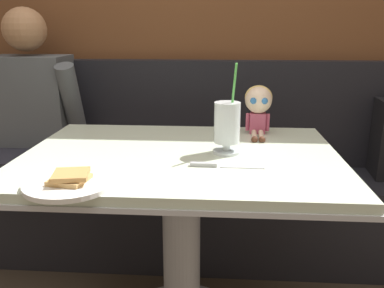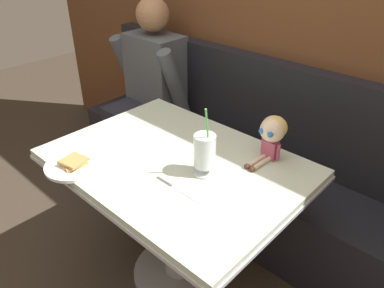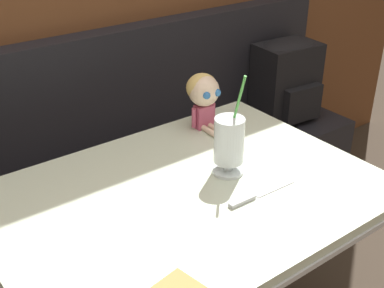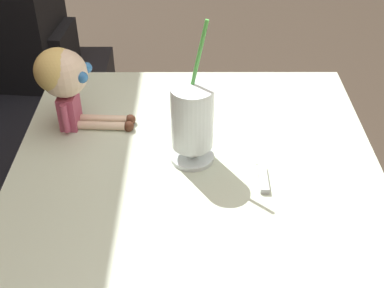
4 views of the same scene
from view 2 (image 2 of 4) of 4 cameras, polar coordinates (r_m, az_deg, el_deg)
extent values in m
cube|color=brown|center=(2.12, 15.00, 17.87)|extent=(4.40, 0.08, 2.40)
cube|color=black|center=(2.31, 8.30, -7.25)|extent=(2.60, 0.48, 0.45)
cube|color=black|center=(2.20, 12.18, 5.46)|extent=(2.60, 0.10, 0.55)
cube|color=beige|center=(1.65, -2.48, -2.85)|extent=(1.10, 0.80, 0.03)
cube|color=#B7BABF|center=(1.66, -2.47, -3.51)|extent=(1.11, 0.81, 0.02)
cylinder|color=#A5A8AD|center=(1.87, -2.24, -12.02)|extent=(0.14, 0.14, 0.65)
cylinder|color=gray|center=(2.12, -2.04, -18.93)|extent=(0.48, 0.48, 0.04)
cylinder|color=white|center=(1.67, -17.58, -3.08)|extent=(0.25, 0.25, 0.01)
cube|color=tan|center=(1.66, -17.69, -2.78)|extent=(0.11, 0.11, 0.01)
cube|color=#B78447|center=(1.65, -17.69, -2.44)|extent=(0.11, 0.11, 0.01)
cylinder|color=silver|center=(1.55, 1.89, -4.34)|extent=(0.10, 0.10, 0.01)
cylinder|color=silver|center=(1.54, 1.90, -3.73)|extent=(0.03, 0.03, 0.03)
cylinder|color=silver|center=(1.49, 1.96, -1.04)|extent=(0.09, 0.09, 0.14)
cylinder|color=brown|center=(1.50, 1.95, -1.27)|extent=(0.08, 0.08, 0.13)
cylinder|color=#51B74C|center=(1.43, 2.40, 1.87)|extent=(0.02, 0.05, 0.22)
cube|color=silver|center=(1.44, -0.66, -7.73)|extent=(0.14, 0.02, 0.00)
cube|color=#B2B5BA|center=(1.51, -3.98, -5.56)|extent=(0.09, 0.02, 0.01)
cube|color=#B74C6B|center=(1.67, 11.90, -0.79)|extent=(0.07, 0.04, 0.08)
sphere|color=beige|center=(1.62, 12.27, 2.15)|extent=(0.11, 0.11, 0.11)
ellipsoid|color=#D8B766|center=(1.63, 12.54, 2.54)|extent=(0.12, 0.11, 0.10)
sphere|color=#2D6BB2|center=(1.59, 10.64, 1.99)|extent=(0.03, 0.03, 0.03)
sphere|color=#2D6BB2|center=(1.57, 11.91, 1.43)|extent=(0.03, 0.03, 0.03)
cylinder|color=beige|center=(1.64, 9.76, -2.60)|extent=(0.03, 0.12, 0.02)
cylinder|color=beige|center=(1.62, 10.54, -2.98)|extent=(0.03, 0.12, 0.02)
sphere|color=#4C2819|center=(1.59, 8.44, -3.43)|extent=(0.03, 0.03, 0.03)
sphere|color=#4C2819|center=(1.58, 9.23, -3.83)|extent=(0.03, 0.03, 0.03)
cylinder|color=#B74C6B|center=(1.69, 10.79, -0.14)|extent=(0.02, 0.02, 0.07)
cylinder|color=#B74C6B|center=(1.65, 13.07, -1.19)|extent=(0.02, 0.02, 0.07)
cube|color=#4C5156|center=(2.56, -5.56, 10.05)|extent=(0.38, 0.24, 0.58)
sphere|color=#9E704C|center=(2.44, -6.06, 19.19)|extent=(0.21, 0.21, 0.21)
cube|color=#23232D|center=(2.54, -8.33, 4.29)|extent=(0.34, 0.36, 0.14)
cylinder|color=#4C5156|center=(2.69, -9.75, 11.44)|extent=(0.09, 0.25, 0.48)
cylinder|color=#4C5156|center=(2.36, -2.71, 9.09)|extent=(0.09, 0.25, 0.48)
camera|label=1|loc=(1.06, -61.98, -14.18)|focal=38.25mm
camera|label=3|loc=(1.70, -50.58, 17.27)|focal=47.14mm
camera|label=4|loc=(1.98, -19.26, 23.73)|focal=48.26mm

